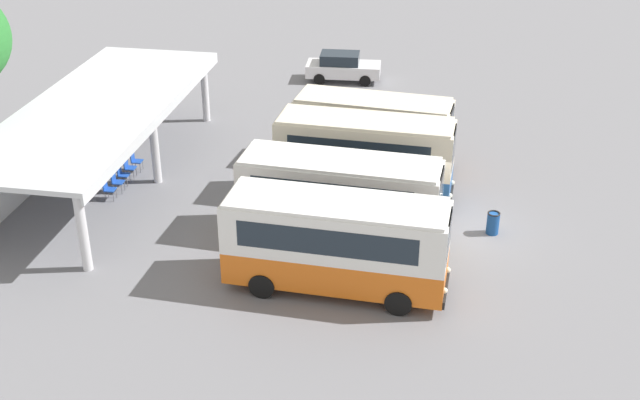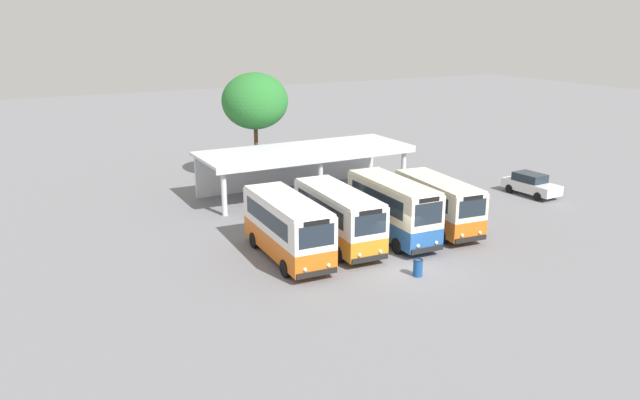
# 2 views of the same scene
# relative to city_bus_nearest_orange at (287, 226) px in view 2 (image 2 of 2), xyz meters

# --- Properties ---
(ground_plane) EXTENTS (180.00, 180.00, 0.00)m
(ground_plane) POSITION_rel_city_bus_nearest_orange_xyz_m (4.83, -4.13, -1.85)
(ground_plane) COLOR slate
(city_bus_nearest_orange) EXTENTS (2.67, 7.63, 3.35)m
(city_bus_nearest_orange) POSITION_rel_city_bus_nearest_orange_xyz_m (0.00, 0.00, 0.00)
(city_bus_nearest_orange) COLOR black
(city_bus_nearest_orange) RESTS_ON ground
(city_bus_second_in_row) EXTENTS (2.68, 7.64, 3.28)m
(city_bus_second_in_row) POSITION_rel_city_bus_nearest_orange_xyz_m (3.38, 0.40, -0.04)
(city_bus_second_in_row) COLOR black
(city_bus_second_in_row) RESTS_ON ground
(city_bus_middle_cream) EXTENTS (2.51, 7.30, 3.55)m
(city_bus_middle_cream) POSITION_rel_city_bus_nearest_orange_xyz_m (6.77, -0.10, 0.10)
(city_bus_middle_cream) COLOR black
(city_bus_middle_cream) RESTS_ON ground
(city_bus_fourth_amber) EXTENTS (2.83, 7.11, 3.18)m
(city_bus_fourth_amber) POSITION_rel_city_bus_nearest_orange_xyz_m (10.15, -0.05, -0.09)
(city_bus_fourth_amber) COLOR black
(city_bus_fourth_amber) RESTS_ON ground
(parked_car_flank) EXTENTS (2.05, 4.32, 1.62)m
(parked_car_flank) POSITION_rel_city_bus_nearest_orange_xyz_m (21.29, 3.00, -1.02)
(parked_car_flank) COLOR black
(parked_car_flank) RESTS_ON ground
(terminal_canopy) EXTENTS (15.67, 5.85, 3.40)m
(terminal_canopy) POSITION_rel_city_bus_nearest_orange_xyz_m (6.81, 11.98, 0.82)
(terminal_canopy) COLOR silver
(terminal_canopy) RESTS_ON ground
(waiting_chair_end_by_column) EXTENTS (0.46, 0.46, 0.86)m
(waiting_chair_end_by_column) POSITION_rel_city_bus_nearest_orange_xyz_m (4.86, 10.33, -1.33)
(waiting_chair_end_by_column) COLOR slate
(waiting_chair_end_by_column) RESTS_ON ground
(waiting_chair_second_from_end) EXTENTS (0.46, 0.46, 0.86)m
(waiting_chair_second_from_end) POSITION_rel_city_bus_nearest_orange_xyz_m (5.57, 10.26, -1.33)
(waiting_chair_second_from_end) COLOR slate
(waiting_chair_second_from_end) RESTS_ON ground
(waiting_chair_middle_seat) EXTENTS (0.46, 0.46, 0.86)m
(waiting_chair_middle_seat) POSITION_rel_city_bus_nearest_orange_xyz_m (6.28, 10.29, -1.33)
(waiting_chair_middle_seat) COLOR slate
(waiting_chair_middle_seat) RESTS_ON ground
(waiting_chair_fourth_seat) EXTENTS (0.46, 0.46, 0.86)m
(waiting_chair_fourth_seat) POSITION_rel_city_bus_nearest_orange_xyz_m (7.00, 10.28, -1.33)
(waiting_chair_fourth_seat) COLOR slate
(waiting_chair_fourth_seat) RESTS_ON ground
(waiting_chair_fifth_seat) EXTENTS (0.46, 0.46, 0.86)m
(waiting_chair_fifth_seat) POSITION_rel_city_bus_nearest_orange_xyz_m (7.71, 10.25, -1.33)
(waiting_chair_fifth_seat) COLOR slate
(waiting_chair_fifth_seat) RESTS_ON ground
(roadside_tree_behind_canopy) EXTENTS (5.19, 5.19, 8.61)m
(roadside_tree_behind_canopy) POSITION_rel_city_bus_nearest_orange_xyz_m (5.15, 16.61, 4.54)
(roadside_tree_behind_canopy) COLOR brown
(roadside_tree_behind_canopy) RESTS_ON ground
(litter_bin_apron) EXTENTS (0.49, 0.49, 0.90)m
(litter_bin_apron) POSITION_rel_city_bus_nearest_orange_xyz_m (4.75, -5.34, -1.39)
(litter_bin_apron) COLOR #19478C
(litter_bin_apron) RESTS_ON ground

